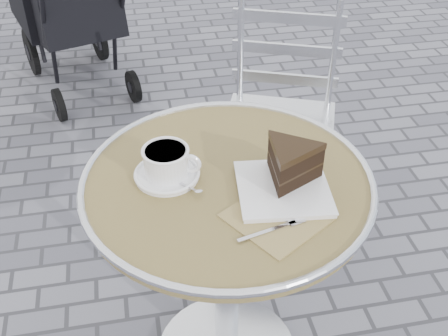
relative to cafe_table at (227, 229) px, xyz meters
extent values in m
cylinder|color=silver|center=(0.00, 0.00, -0.20)|extent=(0.07, 0.07, 0.67)
cylinder|color=#A38858|center=(0.00, 0.00, 0.15)|extent=(0.70, 0.70, 0.03)
torus|color=silver|center=(0.00, 0.00, 0.16)|extent=(0.72, 0.72, 0.02)
cylinder|color=white|center=(-0.14, 0.04, 0.17)|extent=(0.16, 0.16, 0.01)
cylinder|color=white|center=(-0.14, 0.04, 0.21)|extent=(0.13, 0.13, 0.07)
torus|color=white|center=(-0.09, 0.02, 0.21)|extent=(0.06, 0.03, 0.05)
cylinder|color=beige|center=(-0.14, 0.04, 0.24)|extent=(0.10, 0.10, 0.01)
cube|color=#967C52|center=(0.08, -0.15, 0.16)|extent=(0.26, 0.26, 0.00)
cube|color=white|center=(0.12, -0.07, 0.17)|extent=(0.23, 0.23, 0.01)
cylinder|color=silver|center=(0.09, 0.50, -0.34)|extent=(0.02, 0.02, 0.45)
cylinder|color=silver|center=(0.40, 0.37, -0.34)|extent=(0.02, 0.02, 0.45)
cylinder|color=silver|center=(0.21, 0.81, -0.34)|extent=(0.02, 0.02, 0.45)
cylinder|color=silver|center=(0.53, 0.69, -0.34)|extent=(0.02, 0.02, 0.45)
cube|color=silver|center=(0.31, 0.59, -0.11)|extent=(0.52, 0.52, 0.02)
cube|color=black|center=(-0.46, 1.87, -0.11)|extent=(0.57, 0.73, 0.39)
cylinder|color=black|center=(-0.57, 1.54, -0.48)|extent=(0.08, 0.17, 0.17)
cylinder|color=black|center=(-0.18, 1.66, -0.48)|extent=(0.08, 0.17, 0.17)
cylinder|color=black|center=(-0.74, 2.09, -0.43)|extent=(0.11, 0.27, 0.27)
cylinder|color=black|center=(-0.35, 2.21, -0.43)|extent=(0.11, 0.27, 0.27)
camera|label=1|loc=(-0.21, -1.04, 1.02)|focal=45.00mm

